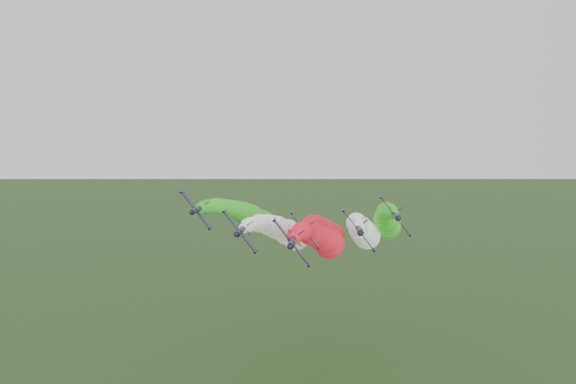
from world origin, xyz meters
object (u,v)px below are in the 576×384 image
at_px(jet_lead, 320,239).
at_px(jet_outer_right, 387,221).
at_px(jet_trail, 325,231).
at_px(jet_inner_left, 284,231).
at_px(jet_inner_right, 363,231).
at_px(jet_outer_left, 250,217).

distance_m(jet_lead, jet_outer_right, 25.76).
bearing_deg(jet_lead, jet_trail, 87.80).
bearing_deg(jet_inner_left, jet_trail, 55.84).
distance_m(jet_outer_right, jet_trail, 18.38).
bearing_deg(jet_outer_right, jet_inner_right, -141.37).
height_order(jet_inner_left, jet_inner_right, jet_inner_left).
bearing_deg(jet_lead, jet_outer_left, 137.44).
bearing_deg(jet_inner_left, jet_outer_left, 137.22).
height_order(jet_inner_left, jet_trail, jet_inner_left).
relative_size(jet_inner_right, jet_outer_right, 1.00).
xyz_separation_m(jet_inner_right, jet_outer_right, (6.94, 5.55, 1.98)).
relative_size(jet_inner_left, jet_outer_left, 1.00).
distance_m(jet_inner_right, jet_trail, 15.32).
height_order(jet_lead, jet_outer_right, jet_outer_right).
xyz_separation_m(jet_inner_right, jet_outer_left, (-30.81, 5.37, 2.85)).
height_order(jet_outer_right, jet_trail, jet_outer_right).
distance_m(jet_outer_left, jet_trail, 22.09).
bearing_deg(jet_lead, jet_inner_left, 137.68).
relative_size(jet_inner_left, jet_outer_right, 1.00).
distance_m(jet_lead, jet_inner_right, 16.89).
height_order(jet_lead, jet_inner_right, jet_inner_right).
distance_m(jet_lead, jet_trail, 24.31).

